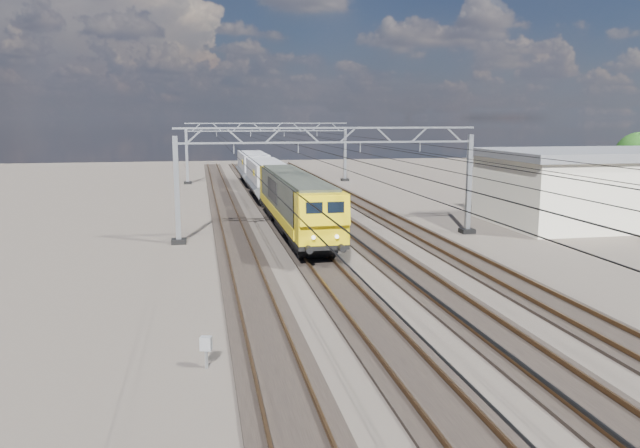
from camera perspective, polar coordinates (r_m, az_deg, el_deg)
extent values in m
plane|color=#2C2621|center=(36.46, 2.14, -2.47)|extent=(160.00, 160.00, 0.00)
cube|color=black|center=(35.60, -7.31, -2.74)|extent=(2.60, 140.00, 0.12)
cube|color=brown|center=(35.53, -8.48, -2.53)|extent=(0.08, 140.00, 0.16)
cube|color=brown|center=(35.61, -6.16, -2.45)|extent=(0.08, 140.00, 0.16)
cube|color=black|center=(36.06, -0.95, -2.51)|extent=(2.60, 140.00, 0.12)
cube|color=brown|center=(35.91, -2.09, -2.30)|extent=(0.08, 140.00, 0.16)
cube|color=brown|center=(36.15, 0.17, -2.21)|extent=(0.08, 140.00, 0.16)
cube|color=black|center=(36.95, 5.17, -2.25)|extent=(2.60, 140.00, 0.12)
cube|color=brown|center=(36.72, 4.09, -2.05)|extent=(0.08, 140.00, 0.16)
cube|color=brown|center=(37.12, 6.24, -1.96)|extent=(0.08, 140.00, 0.16)
cube|color=black|center=(38.24, 10.94, -1.98)|extent=(2.60, 140.00, 0.12)
cube|color=brown|center=(37.94, 9.94, -1.79)|extent=(0.08, 140.00, 0.16)
cube|color=brown|center=(38.48, 11.95, -1.70)|extent=(0.08, 140.00, 0.16)
cube|color=#9AA1A8|center=(38.98, -12.95, 3.00)|extent=(0.30, 0.30, 6.60)
cube|color=#9AA1A8|center=(42.76, 13.45, 3.55)|extent=(0.30, 0.30, 6.60)
cube|color=black|center=(39.46, -12.78, -1.55)|extent=(0.90, 0.90, 0.30)
cube|color=black|center=(43.19, 13.29, -0.61)|extent=(0.90, 0.90, 0.30)
cube|color=#9AA1A8|center=(39.56, 0.88, 8.78)|extent=(19.30, 0.18, 0.12)
cube|color=#9AA1A8|center=(39.58, 0.88, 7.48)|extent=(19.30, 0.18, 0.12)
cube|color=#9AA1A8|center=(38.72, -11.37, 7.91)|extent=(1.03, 0.10, 0.94)
cube|color=#9AA1A8|center=(38.79, -7.82, 8.01)|extent=(1.03, 0.10, 0.94)
cube|color=#9AA1A8|center=(38.99, -4.30, 8.08)|extent=(1.03, 0.10, 0.94)
cube|color=#9AA1A8|center=(39.34, -0.83, 8.12)|extent=(1.03, 0.10, 0.94)
cube|color=#9AA1A8|center=(39.83, 2.57, 8.13)|extent=(1.03, 0.10, 0.94)
cube|color=#9AA1A8|center=(40.45, 5.88, 8.11)|extent=(1.03, 0.10, 0.94)
cube|color=#9AA1A8|center=(41.20, 9.07, 8.07)|extent=(1.03, 0.10, 0.94)
cube|color=#9AA1A8|center=(42.07, 12.14, 8.01)|extent=(1.03, 0.10, 0.94)
cube|color=#9AA1A8|center=(38.81, -7.89, 6.86)|extent=(0.06, 0.06, 0.65)
cube|color=#9AA1A8|center=(39.23, -2.00, 6.98)|extent=(0.06, 0.06, 0.65)
cube|color=#9AA1A8|center=(40.05, 3.70, 7.02)|extent=(0.06, 0.06, 0.65)
cube|color=#9AA1A8|center=(41.25, 9.12, 6.99)|extent=(0.06, 0.06, 0.65)
cube|color=#9AA1A8|center=(74.85, -12.08, 6.11)|extent=(0.30, 0.30, 6.60)
cube|color=#9AA1A8|center=(76.88, 2.30, 6.41)|extent=(0.30, 0.30, 6.60)
cube|color=black|center=(75.10, -12.00, 3.71)|extent=(0.90, 0.90, 0.30)
cube|color=black|center=(77.13, 2.29, 4.07)|extent=(0.90, 0.90, 0.30)
cube|color=#9AA1A8|center=(75.15, -4.84, 9.17)|extent=(19.30, 0.18, 0.12)
cube|color=#9AA1A8|center=(75.17, -4.83, 8.48)|extent=(19.30, 0.18, 0.12)
cube|color=#9AA1A8|center=(74.72, -11.25, 8.67)|extent=(1.03, 0.10, 0.94)
cube|color=#9AA1A8|center=(74.75, -9.41, 8.72)|extent=(1.03, 0.10, 0.94)
cube|color=#9AA1A8|center=(74.86, -7.57, 8.77)|extent=(1.03, 0.10, 0.94)
cube|color=#9AA1A8|center=(75.04, -5.74, 8.81)|extent=(1.03, 0.10, 0.94)
cube|color=#9AA1A8|center=(75.30, -3.92, 8.84)|extent=(1.03, 0.10, 0.94)
cube|color=#9AA1A8|center=(75.63, -2.11, 8.85)|extent=(1.03, 0.10, 0.94)
cube|color=#9AA1A8|center=(76.03, -0.32, 8.87)|extent=(1.03, 0.10, 0.94)
cube|color=#9AA1A8|center=(76.50, 1.45, 8.87)|extent=(1.03, 0.10, 0.94)
cube|color=#9AA1A8|center=(74.76, -9.44, 8.13)|extent=(0.06, 0.06, 0.65)
cube|color=#9AA1A8|center=(74.98, -6.36, 8.20)|extent=(0.06, 0.06, 0.65)
cube|color=#9AA1A8|center=(75.41, -3.30, 8.25)|extent=(0.06, 0.06, 0.65)
cube|color=#9AA1A8|center=(76.06, -0.28, 8.28)|extent=(0.06, 0.06, 0.65)
cylinder|color=black|center=(42.82, -8.18, 6.68)|extent=(0.03, 140.00, 0.03)
cylinder|color=black|center=(42.79, -8.20, 7.34)|extent=(0.03, 140.00, 0.03)
cylinder|color=black|center=(43.20, -2.84, 6.79)|extent=(0.03, 140.00, 0.03)
cylinder|color=black|center=(43.18, -2.84, 7.45)|extent=(0.03, 140.00, 0.03)
cylinder|color=black|center=(43.95, 2.37, 6.84)|extent=(0.03, 140.00, 0.03)
cylinder|color=black|center=(43.92, 2.37, 7.49)|extent=(0.03, 140.00, 0.03)
cylinder|color=black|center=(45.04, 7.36, 6.84)|extent=(0.03, 140.00, 0.03)
cylinder|color=black|center=(45.01, 7.38, 7.47)|extent=(0.03, 140.00, 0.03)
cube|color=black|center=(35.12, -0.72, -1.68)|extent=(2.20, 3.60, 0.60)
cube|color=black|center=(47.78, -3.50, 1.33)|extent=(2.20, 3.60, 0.60)
cube|color=black|center=(41.36, -2.33, 0.57)|extent=(2.65, 20.00, 0.25)
cube|color=black|center=(41.43, -2.33, 0.05)|extent=(2.20, 4.50, 0.75)
cube|color=#2A2F27|center=(41.16, -2.34, 2.53)|extent=(2.65, 17.00, 2.60)
cube|color=#D6B80B|center=(41.12, -4.19, 1.09)|extent=(0.04, 17.00, 0.60)
cube|color=#D6B80B|center=(41.52, -0.50, 1.20)|extent=(0.04, 17.00, 0.60)
cube|color=black|center=(41.93, -4.39, 3.12)|extent=(0.05, 5.00, 1.40)
cube|color=black|center=(42.32, -0.73, 3.21)|extent=(0.05, 5.00, 1.40)
cube|color=#2A2F27|center=(41.02, -2.36, 4.42)|extent=(2.25, 18.00, 0.15)
cube|color=#D6B80B|center=(32.29, 0.09, 0.56)|extent=(2.65, 1.80, 2.60)
cube|color=#D6B80B|center=(31.29, 0.43, 1.19)|extent=(2.60, 0.46, 1.52)
cube|color=black|center=(31.07, -0.53, 1.32)|extent=(0.85, 0.08, 0.75)
cube|color=black|center=(31.29, 1.45, 1.37)|extent=(0.85, 0.08, 0.75)
cylinder|color=black|center=(31.23, -1.02, -2.37)|extent=(0.36, 0.50, 0.36)
cylinder|color=black|center=(31.56, 2.03, -2.25)|extent=(0.36, 0.50, 0.36)
cylinder|color=white|center=(31.25, -0.60, -1.24)|extent=(0.20, 0.08, 0.20)
cylinder|color=white|center=(31.48, 1.55, -1.16)|extent=(0.20, 0.08, 0.20)
cube|color=#D6B80B|center=(50.12, -3.91, 3.79)|extent=(2.65, 1.80, 2.60)
cube|color=#D6B80B|center=(51.01, -4.05, 4.46)|extent=(2.60, 0.46, 1.52)
cube|color=black|center=(51.04, -4.68, 4.56)|extent=(0.85, 0.08, 0.75)
cube|color=black|center=(51.17, -3.45, 4.59)|extent=(0.85, 0.08, 0.75)
cylinder|color=black|center=(51.37, -5.00, 2.35)|extent=(0.36, 0.50, 0.36)
cylinder|color=black|center=(51.57, -3.12, 2.40)|extent=(0.36, 0.50, 0.36)
cylinder|color=white|center=(51.23, -4.72, 3.01)|extent=(0.20, 0.08, 0.20)
cylinder|color=white|center=(51.37, -3.39, 3.04)|extent=(0.20, 0.08, 0.20)
cube|color=black|center=(54.38, -4.43, 2.30)|extent=(2.20, 2.60, 0.55)
cube|color=black|center=(63.27, -5.37, 3.32)|extent=(2.20, 2.60, 0.55)
cube|color=black|center=(58.78, -4.94, 3.20)|extent=(2.40, 13.00, 0.20)
cube|color=gray|center=(58.61, -4.96, 4.87)|extent=(2.80, 12.00, 1.80)
cube|color=#44474C|center=(58.63, -5.87, 3.63)|extent=(1.48, 12.00, 1.36)
cube|color=#44474C|center=(58.83, -4.02, 3.68)|extent=(1.48, 12.00, 1.36)
cube|color=#D6B80B|center=(55.49, -6.10, 4.69)|extent=(0.04, 1.20, 0.50)
cube|color=black|center=(68.41, -5.80, 3.79)|extent=(2.20, 2.60, 0.55)
cube|color=black|center=(77.34, -6.41, 4.46)|extent=(2.20, 2.60, 0.55)
cube|color=black|center=(72.84, -6.13, 4.43)|extent=(2.40, 13.00, 0.20)
cube|color=gray|center=(72.71, -6.15, 5.78)|extent=(2.80, 12.00, 1.80)
cube|color=#44474C|center=(72.73, -6.89, 4.78)|extent=(1.48, 12.00, 1.36)
cube|color=#44474C|center=(72.89, -5.39, 4.81)|extent=(1.48, 12.00, 1.36)
cube|color=#D6B80B|center=(69.61, -7.11, 5.67)|extent=(0.04, 1.20, 0.50)
cube|color=#9AA1A8|center=(20.03, -10.34, -12.06)|extent=(0.10, 0.10, 0.60)
cube|color=#A0A4A8|center=(19.84, -10.38, -10.69)|extent=(0.40, 0.34, 0.43)
cube|color=silver|center=(50.91, 25.41, 2.80)|extent=(18.00, 10.00, 4.80)
cube|color=slate|center=(50.71, 25.63, 5.83)|extent=(18.60, 10.60, 0.60)
cylinder|color=#3C2A1B|center=(62.16, 26.97, 2.96)|extent=(0.70, 0.70, 3.08)
sphere|color=#123C10|center=(61.94, 27.16, 5.51)|extent=(4.31, 4.31, 4.31)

